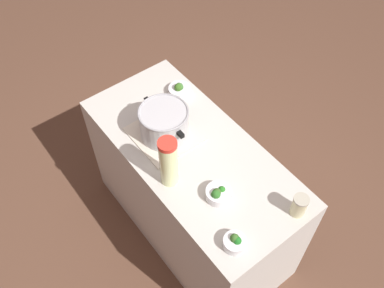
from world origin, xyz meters
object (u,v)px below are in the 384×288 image
object	(u,v)px
cooking_pot	(164,122)
lemonade_pitcher	(169,162)
broccoli_bowl_front	(235,242)
mason_jar	(299,206)
broccoli_bowl_center	(180,90)
broccoli_bowl_back	(218,194)

from	to	relation	value
cooking_pot	lemonade_pitcher	bearing A→B (deg)	149.39
broccoli_bowl_front	mason_jar	bearing A→B (deg)	-98.97
cooking_pot	broccoli_bowl_center	xyz separation A→B (m)	(0.21, -0.26, -0.07)
mason_jar	broccoli_bowl_back	bearing A→B (deg)	39.64
broccoli_bowl_front	broccoli_bowl_back	bearing A→B (deg)	-23.44
broccoli_bowl_center	broccoli_bowl_back	xyz separation A→B (m)	(-0.71, 0.29, 0.00)
broccoli_bowl_back	lemonade_pitcher	bearing A→B (deg)	29.47
cooking_pot	broccoli_bowl_front	distance (m)	0.76
cooking_pot	broccoli_bowl_back	size ratio (longest dim) A/B	2.61
lemonade_pitcher	broccoli_bowl_front	bearing A→B (deg)	-177.04
broccoli_bowl_front	broccoli_bowl_back	xyz separation A→B (m)	(0.25, -0.11, 0.00)
lemonade_pitcher	broccoli_bowl_back	distance (m)	0.29
broccoli_bowl_center	broccoli_bowl_back	bearing A→B (deg)	158.02
lemonade_pitcher	broccoli_bowl_front	size ratio (longest dim) A/B	2.82
broccoli_bowl_center	lemonade_pitcher	bearing A→B (deg)	138.75
cooking_pot	broccoli_bowl_front	world-z (taller)	cooking_pot
broccoli_bowl_front	broccoli_bowl_back	world-z (taller)	broccoli_bowl_back
broccoli_bowl_back	broccoli_bowl_front	bearing A→B (deg)	156.56
broccoli_bowl_front	cooking_pot	bearing A→B (deg)	-10.07
cooking_pot	mason_jar	bearing A→B (deg)	-164.28
mason_jar	broccoli_bowl_back	size ratio (longest dim) A/B	0.95
cooking_pot	lemonade_pitcher	world-z (taller)	lemonade_pitcher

